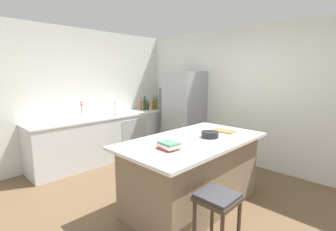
% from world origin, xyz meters
% --- Properties ---
extents(ground_plane, '(7.20, 7.20, 0.00)m').
position_xyz_m(ground_plane, '(0.00, 0.00, 0.00)').
color(ground_plane, brown).
extents(wall_rear, '(6.00, 0.10, 2.60)m').
position_xyz_m(wall_rear, '(0.00, 2.25, 1.30)').
color(wall_rear, silver).
rests_on(wall_rear, ground_plane).
extents(wall_left, '(0.10, 6.00, 2.60)m').
position_xyz_m(wall_left, '(-2.45, 0.00, 1.30)').
color(wall_left, silver).
rests_on(wall_left, ground_plane).
extents(counter_run_left, '(0.67, 3.13, 0.90)m').
position_xyz_m(counter_run_left, '(-2.08, 0.55, 0.45)').
color(counter_run_left, silver).
rests_on(counter_run_left, ground_plane).
extents(kitchen_island, '(1.08, 1.98, 0.90)m').
position_xyz_m(kitchen_island, '(0.30, 0.31, 0.46)').
color(kitchen_island, '#8E755B').
rests_on(kitchen_island, ground_plane).
extents(refrigerator, '(0.79, 0.71, 1.79)m').
position_xyz_m(refrigerator, '(-1.21, 1.86, 0.89)').
color(refrigerator, '#93969B').
rests_on(refrigerator, ground_plane).
extents(bar_stool, '(0.36, 0.36, 0.64)m').
position_xyz_m(bar_stool, '(1.04, -0.26, 0.52)').
color(bar_stool, '#473828').
rests_on(bar_stool, ground_plane).
extents(sink_faucet, '(0.15, 0.05, 0.30)m').
position_xyz_m(sink_faucet, '(-2.12, 0.35, 1.06)').
color(sink_faucet, silver).
rests_on(sink_faucet, counter_run_left).
extents(flower_vase, '(0.07, 0.07, 0.32)m').
position_xyz_m(flower_vase, '(-2.10, -0.01, 1.01)').
color(flower_vase, silver).
rests_on(flower_vase, counter_run_left).
extents(paper_towel_roll, '(0.14, 0.14, 0.31)m').
position_xyz_m(paper_towel_roll, '(-2.07, 0.70, 1.03)').
color(paper_towel_roll, gray).
rests_on(paper_towel_roll, counter_run_left).
extents(gin_bottle, '(0.08, 0.08, 0.32)m').
position_xyz_m(gin_bottle, '(-2.10, 2.00, 1.03)').
color(gin_bottle, '#8CB79E').
rests_on(gin_bottle, counter_run_left).
extents(soda_bottle, '(0.08, 0.08, 0.35)m').
position_xyz_m(soda_bottle, '(-1.99, 1.90, 1.04)').
color(soda_bottle, silver).
rests_on(soda_bottle, counter_run_left).
extents(olive_oil_bottle, '(0.06, 0.06, 0.32)m').
position_xyz_m(olive_oil_bottle, '(-2.00, 1.81, 1.03)').
color(olive_oil_bottle, olive).
rests_on(olive_oil_bottle, counter_run_left).
extents(whiskey_bottle, '(0.08, 0.08, 0.29)m').
position_xyz_m(whiskey_bottle, '(-2.01, 1.72, 1.01)').
color(whiskey_bottle, brown).
rests_on(whiskey_bottle, counter_run_left).
extents(syrup_bottle, '(0.06, 0.06, 0.21)m').
position_xyz_m(syrup_bottle, '(-2.10, 1.61, 0.99)').
color(syrup_bottle, '#5B3319').
rests_on(syrup_bottle, counter_run_left).
extents(wine_bottle, '(0.08, 0.08, 0.33)m').
position_xyz_m(wine_bottle, '(-2.10, 1.52, 1.03)').
color(wine_bottle, '#19381E').
rests_on(wine_bottle, counter_run_left).
extents(vinegar_bottle, '(0.06, 0.06, 0.29)m').
position_xyz_m(vinegar_bottle, '(-2.16, 1.44, 1.01)').
color(vinegar_bottle, '#994C23').
rests_on(vinegar_bottle, counter_run_left).
extents(cookbook_stack, '(0.27, 0.21, 0.08)m').
position_xyz_m(cookbook_stack, '(0.36, -0.21, 0.94)').
color(cookbook_stack, '#A83338').
rests_on(cookbook_stack, kitchen_island).
extents(mixing_bowl, '(0.23, 0.23, 0.08)m').
position_xyz_m(mixing_bowl, '(0.40, 0.53, 0.94)').
color(mixing_bowl, black).
rests_on(mixing_bowl, kitchen_island).
extents(cutting_board, '(0.35, 0.23, 0.02)m').
position_xyz_m(cutting_board, '(0.36, 0.94, 0.91)').
color(cutting_board, '#9E7042').
rests_on(cutting_board, kitchen_island).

